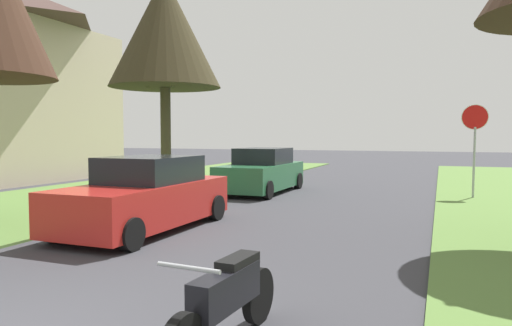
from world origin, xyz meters
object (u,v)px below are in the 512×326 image
at_px(parked_sedan_green, 262,172).
at_px(parked_motorcycle, 227,299).
at_px(stop_sign_far, 475,130).
at_px(street_tree_left_mid_b, 165,32).
at_px(parked_sedan_red, 146,196).

relative_size(parked_sedan_green, parked_motorcycle, 2.15).
xyz_separation_m(stop_sign_far, parked_motorcycle, (-2.84, -12.52, -1.71)).
relative_size(stop_sign_far, parked_sedan_green, 0.67).
relative_size(stop_sign_far, street_tree_left_mid_b, 0.39).
distance_m(stop_sign_far, parked_sedan_red, 10.62).
xyz_separation_m(street_tree_left_mid_b, parked_motorcycle, (7.15, -10.35, -5.12)).
bearing_deg(street_tree_left_mid_b, parked_sedan_green, 24.60).
height_order(stop_sign_far, street_tree_left_mid_b, street_tree_left_mid_b).
bearing_deg(parked_sedan_red, stop_sign_far, 49.23).
xyz_separation_m(stop_sign_far, parked_sedan_green, (-6.92, -0.77, -1.47)).
bearing_deg(parked_sedan_red, parked_motorcycle, -48.56).
xyz_separation_m(street_tree_left_mid_b, parked_sedan_green, (3.07, 1.40, -4.88)).
height_order(street_tree_left_mid_b, parked_sedan_green, street_tree_left_mid_b).
bearing_deg(street_tree_left_mid_b, stop_sign_far, 12.29).
height_order(street_tree_left_mid_b, parked_motorcycle, street_tree_left_mid_b).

